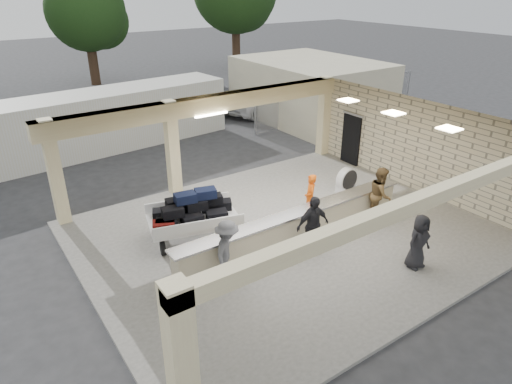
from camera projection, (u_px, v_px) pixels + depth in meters
ground at (286, 236)px, 14.30m from camera, size 120.00×120.00×0.00m
pavilion at (279, 188)px, 14.33m from camera, size 12.01×10.00×3.55m
baggage_counter at (297, 226)px, 13.67m from camera, size 8.20×0.58×0.98m
luggage_cart at (192, 214)px, 13.63m from camera, size 2.99×2.27×1.55m
drum_fan at (347, 179)px, 16.77m from camera, size 0.89×0.48×0.97m
baggage_handler at (310, 198)px, 14.76m from camera, size 0.57×0.66×1.59m
passenger_a at (380, 194)px, 14.68m from camera, size 0.94×0.87×1.83m
passenger_b at (313, 226)px, 12.85m from camera, size 1.09×0.47×1.81m
passenger_c at (227, 251)px, 11.74m from camera, size 1.09×1.04×1.73m
passenger_d at (419, 242)px, 12.30m from camera, size 0.77×0.32×1.58m
car_white_a at (259, 99)px, 27.38m from camera, size 5.59×3.95×1.45m
car_white_b at (305, 85)px, 31.33m from camera, size 4.42×2.19×1.34m
car_dark at (213, 98)px, 27.52m from camera, size 4.74×4.07×1.55m
container_white at (101, 121)px, 21.14m from camera, size 12.51×3.60×2.67m
fence at (341, 99)px, 26.20m from camera, size 12.06×0.06×2.03m
tree_mid at (90, 14)px, 32.87m from camera, size 6.00×5.60×8.00m
adjacent_building at (310, 89)px, 25.94m from camera, size 6.00×8.00×3.20m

